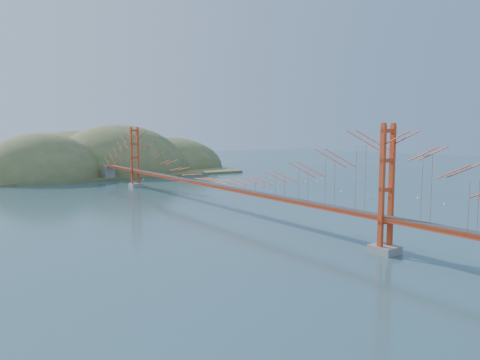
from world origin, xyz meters
TOP-DOWN VIEW (x-y plane):
  - ground at (0.00, 0.00)m, footprint 320.00×320.00m
  - bridge at (0.00, 0.18)m, footprint 2.20×94.40m
  - far_headlands at (2.21, 68.52)m, footprint 84.00×58.00m
  - sailboat_8 at (39.58, 19.05)m, footprint 0.60×0.52m
  - sailboat_10 at (15.23, -20.10)m, footprint 0.57×0.59m
  - sailboat_14 at (32.44, -10.54)m, footprint 0.67×0.67m
  - sailboat_5 at (41.60, 8.06)m, footprint 0.57×0.57m
  - sailboat_16 at (10.98, 16.36)m, footprint 0.67×0.67m
  - sailboat_15 at (36.29, 17.10)m, footprint 0.49×0.60m
  - sailboat_17 at (32.61, 16.79)m, footprint 0.63×0.54m
  - sailboat_1 at (24.86, -6.89)m, footprint 0.61×0.61m
  - sailboat_4 at (28.30, 2.39)m, footprint 0.58×0.58m
  - sailboat_11 at (45.97, 4.51)m, footprint 0.53×0.53m
  - sailboat_13 at (30.42, -16.55)m, footprint 0.54×0.54m
  - sailboat_0 at (19.08, -11.25)m, footprint 0.49×0.50m
  - sailboat_12 at (6.50, 41.97)m, footprint 0.61×0.59m
  - sailboat_3 at (23.96, 15.53)m, footprint 0.56×0.56m
  - sailboat_7 at (30.64, 26.69)m, footprint 0.54×0.43m

SIDE VIEW (x-z plane):
  - ground at x=0.00m, z-range 0.00..0.00m
  - far_headlands at x=2.21m, z-range -12.50..12.50m
  - sailboat_13 at x=30.42m, z-range -0.15..0.41m
  - sailboat_0 at x=19.08m, z-range -0.15..0.42m
  - sailboat_11 at x=45.97m, z-range -0.15..0.42m
  - sailboat_3 at x=23.96m, z-range -0.15..0.43m
  - sailboat_4 at x=28.30m, z-range -0.17..0.45m
  - sailboat_7 at x=30.64m, z-range -0.17..0.46m
  - sailboat_5 at x=41.60m, z-range -0.17..0.46m
  - sailboat_1 at x=24.86m, z-range -0.18..0.47m
  - sailboat_10 at x=15.23m, z-range -0.18..0.48m
  - sailboat_8 at x=39.58m, z-range -0.19..0.49m
  - sailboat_12 at x=6.50m, z-range -0.19..0.50m
  - sailboat_15 at x=36.29m, z-range -0.19..0.50m
  - sailboat_14 at x=32.44m, z-range -0.20..0.50m
  - sailboat_16 at x=10.98m, z-range -0.20..0.51m
  - sailboat_17 at x=32.61m, z-range -0.20..0.52m
  - bridge at x=0.00m, z-range 1.01..13.01m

